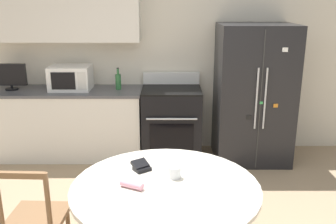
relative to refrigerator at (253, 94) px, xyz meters
The scene contains 12 objects.
back_wall 1.66m from the refrigerator, 165.39° to the left, with size 5.20×0.44×2.60m.
kitchen_counter 2.45m from the refrigerator, behind, with size 2.00×0.64×0.90m.
refrigerator is the anchor object (origin of this frame).
oven_range 1.11m from the refrigerator, behind, with size 0.75×0.68×1.08m.
microwave 2.33m from the refrigerator, behind, with size 0.51×0.39×0.30m.
countertop_tv 3.09m from the refrigerator, behind, with size 0.40×0.16×0.34m.
counter_bottle 1.72m from the refrigerator, behind, with size 0.07×0.07×0.28m.
dining_table 2.46m from the refrigerator, 116.53° to the right, with size 1.35×1.35×0.75m.
dining_chair_left 3.00m from the refrigerator, 134.25° to the right, with size 0.44×0.44×0.90m.
candle_glass 2.31m from the refrigerator, 116.39° to the right, with size 0.09×0.09×0.09m.
folded_napkin 2.60m from the refrigerator, 120.79° to the right, with size 0.18×0.12×0.05m.
wallet 2.32m from the refrigerator, 123.55° to the right, with size 0.17×0.17×0.07m.
Camera 1 is at (0.13, -2.37, 2.03)m, focal length 40.00 mm.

